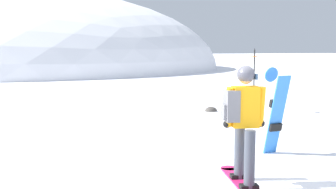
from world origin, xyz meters
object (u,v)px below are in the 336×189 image
(piste_marker_near, at_px, (254,76))
(rock_mid, at_px, (211,111))
(snowboarder_main, at_px, (243,122))
(spare_snowboard, at_px, (276,111))

(piste_marker_near, distance_m, rock_mid, 1.73)
(snowboarder_main, height_order, rock_mid, snowboarder_main)
(snowboarder_main, distance_m, piste_marker_near, 6.89)
(spare_snowboard, relative_size, rock_mid, 3.99)
(snowboarder_main, bearing_deg, piste_marker_near, 53.11)
(rock_mid, bearing_deg, piste_marker_near, -41.13)
(piste_marker_near, xyz_separation_m, rock_mid, (-0.99, 0.86, -1.13))
(snowboarder_main, xyz_separation_m, piste_marker_near, (4.13, 5.51, 0.21))
(snowboarder_main, bearing_deg, spare_snowboard, 37.98)
(spare_snowboard, bearing_deg, rock_mid, 72.65)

